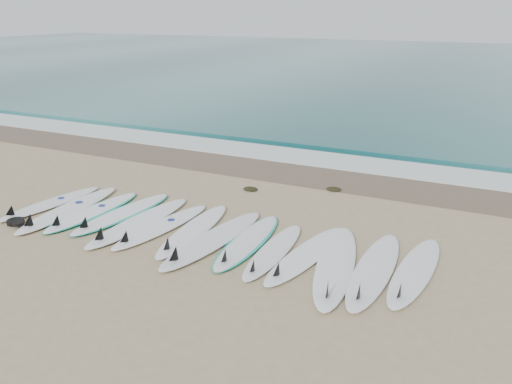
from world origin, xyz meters
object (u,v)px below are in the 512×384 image
at_px(surfboard_7, 211,240).
at_px(leash_coil, 16,222).
at_px(surfboard_0, 49,204).
at_px(surfboard_13, 414,272).

distance_m(surfboard_7, leash_coil, 3.90).
bearing_deg(leash_coil, surfboard_0, 100.00).
bearing_deg(leash_coil, surfboard_7, 12.90).
xyz_separation_m(surfboard_7, leash_coil, (-3.80, -0.87, -0.01)).
bearing_deg(surfboard_0, surfboard_13, 11.00).
height_order(surfboard_13, leash_coil, surfboard_13).
bearing_deg(surfboard_13, surfboard_0, -172.55).
relative_size(surfboard_7, surfboard_13, 1.11).
distance_m(surfboard_7, surfboard_13, 3.43).
bearing_deg(surfboard_7, leash_coil, -159.52).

